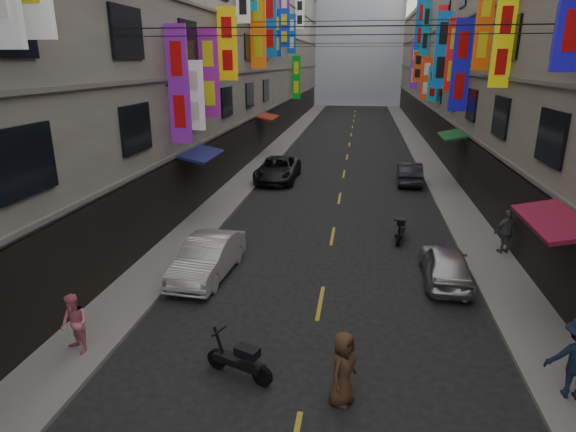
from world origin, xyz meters
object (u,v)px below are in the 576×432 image
(pedestrian_lfar, at_px, (75,324))
(pedestrian_rfar, at_px, (507,232))
(scooter_crossing, at_px, (240,361))
(car_right_mid, at_px, (446,264))
(car_left_far, at_px, (278,169))
(car_left_mid, at_px, (208,257))
(car_right_far, at_px, (409,173))
(pedestrian_crossing, at_px, (343,368))
(scooter_far_right, at_px, (400,230))

(pedestrian_lfar, bearing_deg, pedestrian_rfar, 64.20)
(scooter_crossing, xyz_separation_m, car_right_mid, (5.55, 6.08, 0.19))
(car_right_mid, relative_size, pedestrian_rfar, 2.18)
(car_left_far, height_order, car_right_mid, car_left_far)
(scooter_crossing, xyz_separation_m, car_left_far, (-2.45, 19.45, 0.27))
(car_left_far, bearing_deg, car_left_mid, -89.94)
(car_right_far, height_order, pedestrian_crossing, pedestrian_crossing)
(car_left_mid, height_order, car_left_far, car_left_far)
(pedestrian_lfar, bearing_deg, car_right_far, 93.19)
(car_left_far, bearing_deg, pedestrian_crossing, -76.28)
(pedestrian_rfar, bearing_deg, car_left_mid, 0.92)
(pedestrian_lfar, bearing_deg, scooter_crossing, 26.47)
(car_left_far, distance_m, car_right_far, 8.01)
(car_left_far, xyz_separation_m, pedestrian_rfar, (10.60, -10.69, 0.25))
(scooter_far_right, xyz_separation_m, car_left_far, (-6.79, 9.61, 0.27))
(car_right_mid, bearing_deg, pedestrian_rfar, -132.61)
(scooter_crossing, bearing_deg, scooter_far_right, -2.24)
(pedestrian_lfar, xyz_separation_m, pedestrian_rfar, (12.40, 8.53, 0.07))
(car_left_far, bearing_deg, scooter_crossing, -82.75)
(car_right_mid, distance_m, pedestrian_lfar, 11.41)
(pedestrian_crossing, bearing_deg, car_left_far, 38.79)
(pedestrian_crossing, bearing_deg, car_left_mid, 64.94)
(car_right_far, bearing_deg, car_right_mid, 92.11)
(scooter_crossing, height_order, pedestrian_lfar, pedestrian_lfar)
(car_left_far, bearing_deg, car_right_far, 3.20)
(scooter_far_right, distance_m, car_right_far, 10.12)
(scooter_crossing, height_order, car_left_far, car_left_far)
(car_left_far, height_order, car_right_far, car_left_far)
(car_left_mid, distance_m, pedestrian_lfar, 5.38)
(car_left_mid, relative_size, car_right_far, 1.05)
(scooter_far_right, distance_m, car_right_mid, 3.96)
(scooter_far_right, relative_size, car_left_mid, 0.43)
(car_left_mid, relative_size, pedestrian_crossing, 2.47)
(car_left_far, xyz_separation_m, car_right_mid, (8.00, -13.37, -0.09))
(car_right_mid, distance_m, pedestrian_rfar, 3.76)
(car_left_mid, height_order, car_right_mid, car_left_mid)
(pedestrian_rfar, bearing_deg, scooter_far_right, -32.89)
(car_left_mid, distance_m, car_right_far, 16.63)
(pedestrian_rfar, xyz_separation_m, pedestrian_crossing, (-5.75, -9.28, -0.12))
(scooter_crossing, height_order, car_right_mid, car_right_mid)
(car_left_far, relative_size, car_right_far, 1.30)
(scooter_far_right, height_order, car_right_far, car_right_far)
(scooter_crossing, distance_m, pedestrian_lfar, 4.28)
(scooter_crossing, distance_m, pedestrian_rfar, 11.98)
(car_left_far, bearing_deg, pedestrian_rfar, -45.17)
(car_right_far, xyz_separation_m, pedestrian_rfar, (2.60, -11.12, 0.31))
(scooter_crossing, xyz_separation_m, car_left_mid, (-2.45, 5.31, 0.24))
(scooter_far_right, xyz_separation_m, pedestrian_crossing, (-1.94, -10.35, 0.40))
(car_right_far, height_order, pedestrian_lfar, pedestrian_lfar)
(scooter_crossing, distance_m, scooter_far_right, 10.75)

